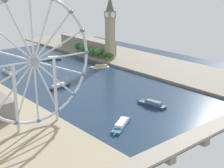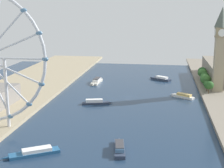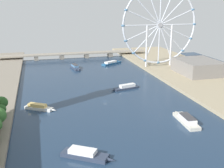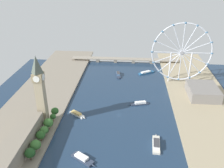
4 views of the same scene
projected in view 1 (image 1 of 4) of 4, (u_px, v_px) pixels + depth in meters
name	position (u px, v px, depth m)	size (l,w,h in m)	color
ground_plane	(67.00, 77.00, 398.23)	(409.79, 409.79, 0.00)	#1E334C
riverbank_left	(138.00, 60.00, 471.94)	(90.00, 520.00, 3.00)	gray
clock_tower	(110.00, 27.00, 461.73)	(12.72, 12.72, 88.85)	tan
parliament_block	(87.00, 44.00, 525.83)	(22.00, 116.99, 20.39)	gray
tree_row_embankment	(92.00, 50.00, 489.35)	(13.18, 89.73, 14.60)	#513823
ferris_wheel	(34.00, 62.00, 243.94)	(100.52, 3.20, 101.60)	silver
river_bridge	(215.00, 128.00, 249.01)	(221.79, 14.67, 8.09)	gray
tour_boat_0	(10.00, 72.00, 412.57)	(9.91, 35.24, 5.83)	beige
tour_boat_1	(100.00, 67.00, 436.60)	(25.21, 18.46, 4.72)	white
tour_boat_2	(52.00, 58.00, 481.82)	(28.83, 21.17, 4.91)	#2D384C
tour_boat_3	(152.00, 104.00, 307.44)	(10.85, 32.75, 5.41)	#2D384C
tour_boat_4	(59.00, 86.00, 358.45)	(30.47, 12.14, 4.78)	#2D384C
tour_boat_5	(121.00, 125.00, 264.36)	(34.03, 23.13, 4.30)	#235684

